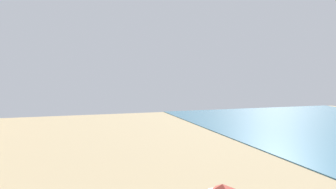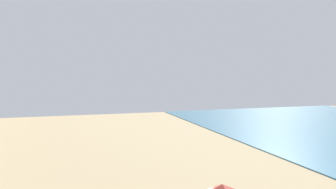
# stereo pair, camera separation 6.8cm
# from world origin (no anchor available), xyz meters

# --- Properties ---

